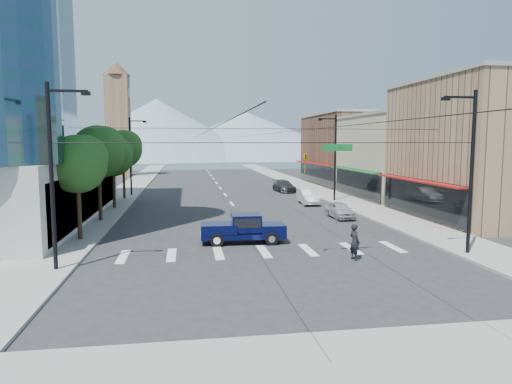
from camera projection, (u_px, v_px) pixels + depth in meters
ground at (272, 258)px, 24.58m from camera, size 160.00×160.00×0.00m
sidewalk_left at (131, 187)px, 62.07m from camera, size 4.00×120.00×0.15m
sidewalk_right at (302, 185)px, 65.68m from camera, size 4.00×120.00×0.15m
sidewalk_cross at (352, 363)px, 12.79m from camera, size 28.00×4.00×0.15m
shop_near at (493, 151)px, 36.82m from camera, size 12.00×14.00×11.00m
shop_mid at (409, 158)px, 50.68m from camera, size 12.00×14.00×9.00m
shop_far at (356, 150)px, 66.35m from camera, size 12.00×18.00×10.00m
clock_tower at (118, 117)px, 81.86m from camera, size 4.80×4.80×20.40m
mountain_left at (157, 129)px, 168.51m from camera, size 80.00×80.00×22.00m
mountain_right at (247, 135)px, 183.82m from camera, size 90.00×90.00×18.00m
tree_near at (80, 162)px, 28.36m from camera, size 3.65×3.64×6.71m
tree_midnear at (100, 150)px, 35.18m from camera, size 4.09×4.09×7.52m
tree_midfar at (114, 155)px, 42.12m from camera, size 3.65×3.64×6.71m
tree_far at (124, 148)px, 48.93m from camera, size 4.09×4.09×7.52m
signal_rig at (280, 174)px, 23.12m from camera, size 21.80×0.20×9.00m
lamp_pole_nw at (131, 153)px, 51.92m from camera, size 2.00×0.25×9.00m
lamp_pole_ne at (334, 154)px, 47.26m from camera, size 2.00×0.25×9.00m
pickup_truck at (243, 228)px, 28.25m from camera, size 5.37×2.21×1.80m
pedestrian at (355, 242)px, 24.17m from camera, size 0.65×0.81×1.93m
parked_car_near at (340, 210)px, 37.44m from camera, size 1.65×3.94×1.33m
parked_car_mid at (308, 197)px, 45.96m from camera, size 1.78×4.60×1.49m
parked_car_far at (284, 186)px, 57.27m from camera, size 2.46×5.05×1.42m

